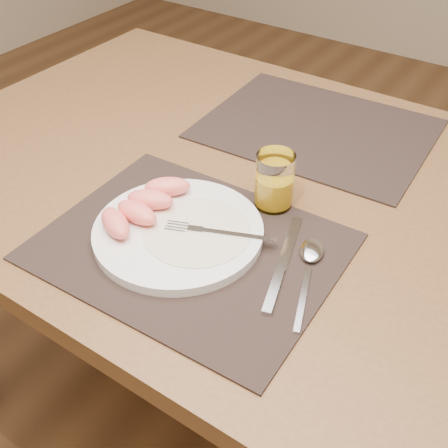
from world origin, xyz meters
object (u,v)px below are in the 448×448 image
placemat_far (316,129)px  plate (178,232)px  fork (210,231)px  spoon (311,257)px  juice_glass (274,183)px  table (264,218)px  placemat_near (190,247)px  knife (281,270)px

placemat_far → plate: bearing=-93.5°
fork → spoon: (0.15, 0.05, -0.01)m
plate → juice_glass: (0.08, 0.16, 0.04)m
table → placemat_far: size_ratio=3.11×
table → placemat_near: placemat_near is taller
plate → spoon: size_ratio=1.44×
placemat_near → fork: size_ratio=2.68×
plate → juice_glass: 0.18m
placemat_far → fork: (0.02, -0.41, 0.02)m
table → fork: 0.22m
table → placemat_far: (-0.01, 0.22, 0.09)m
placemat_far → knife: (0.15, -0.41, 0.00)m
placemat_far → fork: bearing=-86.9°
table → juice_glass: (0.05, -0.05, 0.13)m
table → plate: plate is taller
knife → placemat_near: bearing=-168.3°
table → spoon: size_ratio=7.49×
fork → knife: 0.13m
placemat_far → fork: size_ratio=2.68×
placemat_near → plate: (-0.03, 0.01, 0.01)m
placemat_near → spoon: (0.17, 0.08, 0.01)m
fork → knife: size_ratio=0.78×
spoon → placemat_far: bearing=115.6°
knife → table: bearing=125.9°
spoon → placemat_near: bearing=-155.7°
placemat_far → knife: bearing=-70.1°
placemat_near → spoon: size_ratio=2.41×
table → knife: size_ratio=6.52×
placemat_near → plate: size_ratio=1.67×
table → placemat_near: bearing=-92.0°
plate → fork: size_ratio=1.61×
knife → fork: bearing=-179.3°
plate → knife: 0.18m
placemat_near → placemat_far: bearing=90.5°
juice_glass → spoon: bearing=-37.1°
fork → juice_glass: (0.03, 0.14, 0.03)m
juice_glass → placemat_far: bearing=101.6°
spoon → juice_glass: bearing=142.9°
fork → plate: bearing=-158.5°
table → knife: (0.14, -0.19, 0.09)m
plate → fork: fork is taller
fork → spoon: 0.16m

